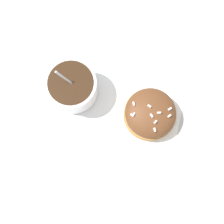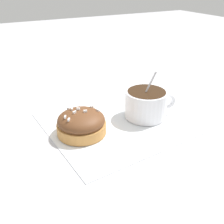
{
  "view_description": "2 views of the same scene",
  "coord_description": "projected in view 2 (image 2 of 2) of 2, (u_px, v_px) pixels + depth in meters",
  "views": [
    {
      "loc": [
        -0.04,
        0.11,
        0.61
      ],
      "look_at": [
        -0.01,
        0.01,
        0.03
      ],
      "focal_mm": 50.0,
      "sensor_mm": 36.0,
      "label": 1
    },
    {
      "loc": [
        -0.24,
        -0.44,
        0.29
      ],
      "look_at": [
        -0.01,
        -0.01,
        0.03
      ],
      "focal_mm": 42.0,
      "sensor_mm": 36.0,
      "label": 2
    }
  ],
  "objects": [
    {
      "name": "ground_plane",
      "position": [
        113.0,
        123.0,
        0.58
      ],
      "size": [
        3.0,
        3.0,
        0.0
      ],
      "primitive_type": "plane",
      "color": "#B2B2B7"
    },
    {
      "name": "paper_napkin",
      "position": [
        113.0,
        122.0,
        0.58
      ],
      "size": [
        0.3,
        0.3,
        0.0
      ],
      "color": "white",
      "rests_on": "ground_plane"
    },
    {
      "name": "coffee_cup",
      "position": [
        146.0,
        103.0,
        0.59
      ],
      "size": [
        0.12,
        0.09,
        0.1
      ],
      "color": "white",
      "rests_on": "paper_napkin"
    },
    {
      "name": "frosted_pastry",
      "position": [
        81.0,
        123.0,
        0.53
      ],
      "size": [
        0.1,
        0.1,
        0.05
      ],
      "color": "#C18442",
      "rests_on": "paper_napkin"
    }
  ]
}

